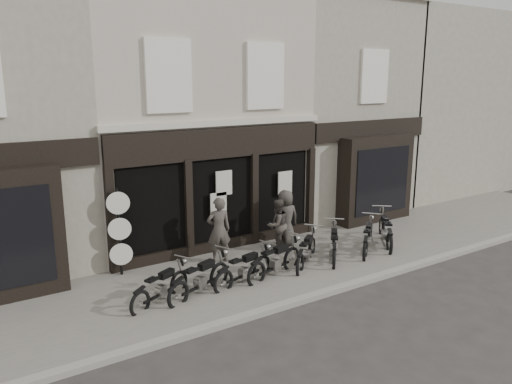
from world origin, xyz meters
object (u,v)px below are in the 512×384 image
motorcycle_7 (385,233)px  man_left (219,230)px  motorcycle_0 (161,290)px  advert_sign_post (120,236)px  motorcycle_3 (275,264)px  motorcycle_1 (200,282)px  man_right (285,218)px  man_centre (277,225)px  motorcycle_4 (306,254)px  motorcycle_5 (334,247)px  motorcycle_2 (244,272)px  motorcycle_6 (368,241)px

motorcycle_7 → man_left: size_ratio=1.04×
motorcycle_0 → advert_sign_post: advert_sign_post is taller
motorcycle_0 → motorcycle_3: 3.25m
motorcycle_1 → man_left: bearing=27.2°
man_right → advert_sign_post: 5.20m
man_right → man_centre: bearing=34.7°
man_left → motorcycle_4: bearing=156.6°
man_right → motorcycle_5: bearing=121.4°
motorcycle_7 → motorcycle_4: bearing=129.0°
man_left → advert_sign_post: advert_sign_post is taller
man_left → motorcycle_3: bearing=128.5°
man_centre → advert_sign_post: (-4.72, 0.66, 0.30)m
motorcycle_0 → motorcycle_7: size_ratio=0.94×
man_left → man_right: 2.47m
motorcycle_0 → motorcycle_2: bearing=-29.9°
motorcycle_1 → man_centre: (3.48, 1.59, 0.50)m
motorcycle_1 → man_right: bearing=2.8°
motorcycle_7 → man_left: bearing=113.0°
motorcycle_5 → motorcycle_7: bearing=-47.5°
motorcycle_4 → motorcycle_7: (3.27, 0.01, 0.04)m
advert_sign_post → motorcycle_3: bearing=-17.1°
motorcycle_1 → motorcycle_4: bearing=-18.9°
motorcycle_5 → motorcycle_7: (2.24, 0.03, 0.03)m
motorcycle_0 → motorcycle_6: bearing=-27.2°
motorcycle_2 → man_centre: size_ratio=1.29×
motorcycle_0 → man_right: 5.21m
motorcycle_0 → motorcycle_7: 7.74m
motorcycle_6 → motorcycle_7: (0.96, 0.16, 0.02)m
motorcycle_4 → advert_sign_post: bearing=118.4°
motorcycle_5 → man_centre: man_centre is taller
motorcycle_2 → motorcycle_7: motorcycle_7 is taller
man_centre → advert_sign_post: advert_sign_post is taller
motorcycle_7 → man_right: (-2.83, 1.61, 0.57)m
motorcycle_3 → man_left: bearing=99.2°
motorcycle_3 → advert_sign_post: 4.25m
motorcycle_2 → motorcycle_6: (4.53, 0.01, 0.03)m
motorcycle_5 → man_left: (-3.06, 1.54, 0.66)m
motorcycle_5 → motorcycle_6: (1.28, -0.12, 0.01)m
motorcycle_5 → advert_sign_post: bearing=111.6°
motorcycle_6 → motorcycle_7: size_ratio=0.94×
motorcycle_2 → advert_sign_post: (-2.52, 2.25, 0.83)m
motorcycle_0 → motorcycle_4: 4.47m
motorcycle_7 → man_right: man_right is taller
motorcycle_4 → motorcycle_6: 2.32m
motorcycle_4 → motorcycle_7: size_ratio=0.92×
motorcycle_3 → motorcycle_7: (4.50, 0.19, 0.03)m
motorcycle_7 → man_centre: (-3.28, 1.42, 0.47)m
motorcycle_0 → motorcycle_7: (7.74, 0.02, 0.06)m
motorcycle_2 → man_right: size_ratio=1.14×
motorcycle_4 → advert_sign_post: (-4.73, 2.09, 0.82)m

